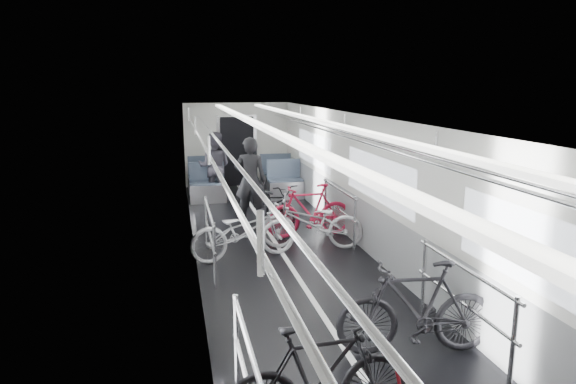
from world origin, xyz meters
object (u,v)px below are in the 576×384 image
(bike_right_far, at_px, (309,211))
(bike_aisle, at_px, (275,203))
(bike_right_near, at_px, (417,308))
(person_seated, at_px, (214,166))
(bike_left_far, at_px, (244,231))
(bike_right_mid, at_px, (312,223))
(person_standing, at_px, (250,180))
(bike_left_mid, at_px, (320,377))

(bike_right_far, relative_size, bike_aisle, 1.05)
(bike_right_near, bearing_deg, person_seated, -161.46)
(bike_left_far, bearing_deg, bike_right_mid, -88.75)
(bike_right_mid, height_order, person_standing, person_standing)
(bike_aisle, bearing_deg, bike_right_mid, -99.93)
(bike_right_far, xyz_separation_m, bike_aisle, (-0.45, 1.18, -0.09))
(person_seated, bearing_deg, person_standing, 117.22)
(bike_aisle, relative_size, person_standing, 0.90)
(bike_left_mid, xyz_separation_m, bike_right_near, (1.39, 1.01, 0.04))
(bike_right_mid, height_order, person_seated, person_seated)
(bike_left_mid, height_order, bike_right_near, bike_right_near)
(bike_right_near, height_order, bike_right_mid, bike_right_near)
(bike_left_far, relative_size, person_seated, 1.06)
(bike_left_mid, bearing_deg, bike_left_far, -2.78)
(bike_left_far, height_order, bike_right_mid, bike_left_far)
(bike_left_mid, bearing_deg, bike_aisle, -11.02)
(bike_aisle, bearing_deg, person_seated, 95.19)
(bike_left_far, distance_m, person_seated, 4.63)
(bike_right_near, xyz_separation_m, bike_aisle, (-0.46, 5.73, -0.10))
(bike_left_far, xyz_separation_m, person_seated, (-0.12, 4.61, 0.39))
(bike_right_near, bearing_deg, bike_left_mid, -46.18)
(bike_aisle, bearing_deg, bike_right_near, -104.35)
(bike_aisle, bearing_deg, bike_right_far, -87.91)
(bike_right_near, relative_size, person_seated, 1.02)
(bike_right_far, bearing_deg, bike_right_near, -2.90)
(bike_right_near, distance_m, person_standing, 5.92)
(bike_left_mid, bearing_deg, bike_right_mid, -17.51)
(bike_left_far, distance_m, bike_right_near, 3.81)
(bike_right_near, xyz_separation_m, person_seated, (-1.54, 8.15, 0.34))
(bike_right_near, bearing_deg, bike_right_far, -172.12)
(bike_right_far, relative_size, person_standing, 0.94)
(bike_right_near, height_order, person_standing, person_standing)
(bike_right_mid, relative_size, bike_aisle, 1.11)
(bike_left_far, xyz_separation_m, person_standing, (0.46, 2.29, 0.43))
(bike_left_mid, relative_size, person_standing, 0.89)
(bike_right_near, relative_size, person_standing, 0.97)
(bike_left_mid, xyz_separation_m, bike_aisle, (0.93, 6.74, -0.06))
(person_standing, xyz_separation_m, person_seated, (-0.58, 2.32, -0.05))
(bike_left_mid, height_order, bike_left_far, bike_left_mid)
(bike_right_far, height_order, person_standing, person_standing)
(bike_left_far, height_order, bike_right_near, bike_right_near)
(bike_aisle, distance_m, person_standing, 0.71)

